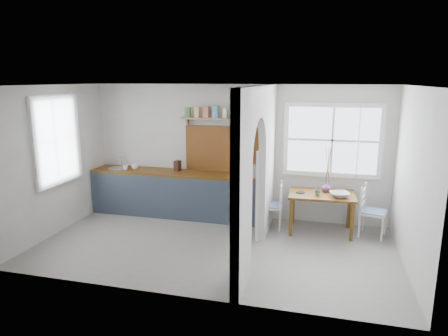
% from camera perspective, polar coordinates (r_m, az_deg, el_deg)
% --- Properties ---
extents(floor, '(5.80, 3.20, 0.01)m').
position_cam_1_polar(floor, '(6.70, -1.35, -11.09)').
color(floor, gray).
rests_on(floor, ground).
extents(ceiling, '(5.80, 3.20, 0.01)m').
position_cam_1_polar(ceiling, '(6.14, -1.48, 11.73)').
color(ceiling, '#B8B5AF').
rests_on(ceiling, walls).
extents(walls, '(5.81, 3.21, 2.60)m').
position_cam_1_polar(walls, '(6.30, -1.42, -0.19)').
color(walls, '#B8B5AF').
rests_on(walls, floor).
extents(partition, '(0.12, 3.20, 2.60)m').
position_cam_1_polar(partition, '(6.17, 4.99, 0.94)').
color(partition, '#B8B5AF').
rests_on(partition, floor).
extents(kitchen_window, '(0.10, 1.16, 1.50)m').
position_cam_1_polar(kitchen_window, '(7.53, -23.00, 3.63)').
color(kitchen_window, white).
rests_on(kitchen_window, walls).
extents(nook_window, '(1.76, 0.10, 1.30)m').
position_cam_1_polar(nook_window, '(7.55, 15.22, 3.83)').
color(nook_window, white).
rests_on(nook_window, walls).
extents(counter, '(3.50, 0.60, 0.90)m').
position_cam_1_polar(counter, '(8.07, -6.55, -3.57)').
color(counter, '#482B0E').
rests_on(counter, floor).
extents(sink, '(0.40, 0.40, 0.02)m').
position_cam_1_polar(sink, '(8.49, -14.92, -0.09)').
color(sink, silver).
rests_on(sink, counter).
extents(backsplash, '(1.65, 0.03, 0.90)m').
position_cam_1_polar(backsplash, '(7.83, 0.28, 2.72)').
color(backsplash, brown).
rests_on(backsplash, walls).
extents(shelf, '(1.75, 0.20, 0.21)m').
position_cam_1_polar(shelf, '(7.66, 0.13, 7.47)').
color(shelf, '#A68655').
rests_on(shelf, walls).
extents(pendant_lamp, '(0.26, 0.26, 0.16)m').
position_cam_1_polar(pendant_lamp, '(7.26, 2.19, 6.16)').
color(pendant_lamp, silver).
rests_on(pendant_lamp, ceiling).
extents(utensil_rail, '(0.02, 0.50, 0.02)m').
position_cam_1_polar(utensil_rail, '(7.00, 5.41, 2.31)').
color(utensil_rail, silver).
rests_on(utensil_rail, partition).
extents(dining_table, '(1.16, 0.80, 0.71)m').
position_cam_1_polar(dining_table, '(7.38, 13.67, -6.23)').
color(dining_table, '#482B0E').
rests_on(dining_table, floor).
extents(chair_left, '(0.42, 0.42, 0.86)m').
position_cam_1_polar(chair_left, '(7.40, 6.72, -5.29)').
color(chair_left, silver).
rests_on(chair_left, floor).
extents(chair_right, '(0.50, 0.50, 0.91)m').
position_cam_1_polar(chair_right, '(7.41, 20.56, -5.82)').
color(chair_right, silver).
rests_on(chair_right, floor).
extents(kettle, '(0.24, 0.22, 0.24)m').
position_cam_1_polar(kettle, '(7.42, 4.15, -0.46)').
color(kettle, silver).
rests_on(kettle, counter).
extents(mug_a, '(0.11, 0.11, 0.09)m').
position_cam_1_polar(mug_a, '(8.31, -13.88, 0.10)').
color(mug_a, white).
rests_on(mug_a, counter).
extents(mug_b, '(0.17, 0.17, 0.11)m').
position_cam_1_polar(mug_b, '(8.33, -12.64, 0.24)').
color(mug_b, white).
rests_on(mug_b, counter).
extents(knife_block, '(0.12, 0.15, 0.21)m').
position_cam_1_polar(knife_block, '(7.98, -6.66, 0.31)').
color(knife_block, black).
rests_on(knife_block, counter).
extents(jar, '(0.11, 0.11, 0.15)m').
position_cam_1_polar(jar, '(8.07, -6.91, 0.22)').
color(jar, '#716E55').
rests_on(jar, counter).
extents(towel_magenta, '(0.02, 0.03, 0.53)m').
position_cam_1_polar(towel_magenta, '(7.38, 5.09, -6.58)').
color(towel_magenta, '#DB3162').
rests_on(towel_magenta, counter).
extents(towel_orange, '(0.02, 0.03, 0.50)m').
position_cam_1_polar(towel_orange, '(7.36, 5.04, -6.85)').
color(towel_orange, orange).
rests_on(towel_orange, counter).
extents(bowl, '(0.41, 0.41, 0.08)m').
position_cam_1_polar(bowl, '(7.16, 16.19, -3.65)').
color(bowl, silver).
rests_on(bowl, dining_table).
extents(table_cup, '(0.14, 0.14, 0.10)m').
position_cam_1_polar(table_cup, '(7.14, 13.20, -3.43)').
color(table_cup, '#507850').
rests_on(table_cup, dining_table).
extents(plate, '(0.17, 0.17, 0.01)m').
position_cam_1_polar(plate, '(7.25, 10.84, -3.45)').
color(plate, black).
rests_on(plate, dining_table).
extents(vase, '(0.21, 0.21, 0.17)m').
position_cam_1_polar(vase, '(7.40, 14.40, -2.65)').
color(vase, '#673E74').
rests_on(vase, dining_table).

